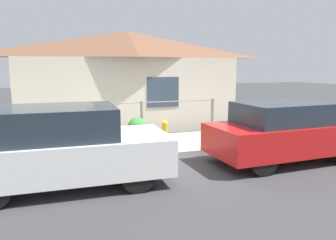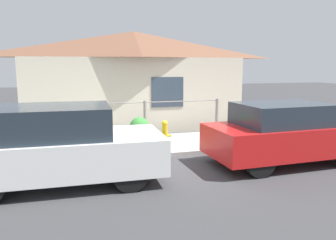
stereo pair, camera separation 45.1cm
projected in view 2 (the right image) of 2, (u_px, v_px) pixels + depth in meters
name	position (u px, v px, depth m)	size (l,w,h in m)	color
ground_plane	(163.00, 158.00, 8.17)	(60.00, 60.00, 0.00)	#38383A
sidewalk	(153.00, 145.00, 9.25)	(24.00, 2.29, 0.11)	#9E9E99
house	(134.00, 51.00, 11.38)	(7.79, 2.23, 3.45)	beige
fence	(145.00, 117.00, 10.09)	(4.90, 0.10, 1.10)	gray
car_left	(60.00, 146.00, 6.28)	(3.89, 1.81, 1.53)	white
car_right	(285.00, 133.00, 7.62)	(3.75, 1.75, 1.42)	red
fire_hydrant	(165.00, 134.00, 8.49)	(0.35, 0.15, 0.77)	yellow
potted_plant_near_hydrant	(140.00, 128.00, 9.41)	(0.57, 0.57, 0.71)	brown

